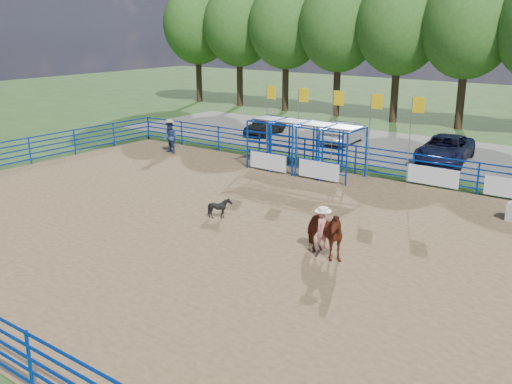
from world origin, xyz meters
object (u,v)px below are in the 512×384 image
spectator_cowboy (170,137)px  car_c (445,149)px  car_a (265,125)px  horse_and_rider (323,231)px  calf (220,208)px  car_b (346,132)px

spectator_cowboy → car_c: size_ratio=0.37×
car_a → car_c: (12.64, -0.75, 0.06)m
car_a → car_c: 12.66m
horse_and_rider → car_a: 21.39m
calf → car_c: size_ratio=0.16×
calf → car_b: car_b is taller
spectator_cowboy → car_b: 11.12m
horse_and_rider → spectator_cowboy: size_ratio=1.20×
calf → car_a: car_a is taller
spectator_cowboy → car_a: size_ratio=0.49×
car_b → horse_and_rider: bearing=111.2°
calf → spectator_cowboy: (-9.76, 7.09, 0.55)m
calf → car_b: 16.25m
horse_and_rider → car_c: size_ratio=0.44×
horse_and_rider → car_b: 18.77m
car_c → spectator_cowboy: bearing=-158.0°
car_a → car_b: size_ratio=0.93×
car_a → car_b: bearing=-0.1°
car_a → car_c: bearing=-10.4°
car_b → spectator_cowboy: bearing=48.3°
calf → car_a: (-8.85, 15.25, 0.24)m
spectator_cowboy → car_a: (0.91, 8.17, -0.31)m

